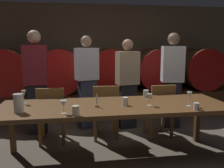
{
  "coord_description": "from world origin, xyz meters",
  "views": [
    {
      "loc": [
        -0.74,
        -2.55,
        1.49
      ],
      "look_at": [
        -0.23,
        0.78,
        0.94
      ],
      "focal_mm": 37.98,
      "sensor_mm": 36.0,
      "label": 1
    }
  ],
  "objects_px": {
    "chair_left": "(51,113)",
    "cup_center_left": "(125,101)",
    "guest_center_right": "(127,84)",
    "candle_center": "(97,103)",
    "dining_table": "(115,109)",
    "cup_far_right": "(196,106)",
    "wine_barrel_center": "(110,70)",
    "chair_right": "(160,108)",
    "pitcher": "(19,103)",
    "wine_barrel_far_right": "(199,69)",
    "wine_glass_center_left": "(63,104)",
    "wine_barrel_far_left": "(9,72)",
    "guest_center_left": "(87,82)",
    "wine_glass_far_right": "(189,96)",
    "cup_center_right": "(146,93)",
    "cup_far_left": "(76,111)",
    "guest_far_right": "(172,80)",
    "wine_barrel_right": "(155,70)",
    "guest_far_left": "(36,81)",
    "wine_glass_center_right": "(149,97)",
    "chair_center": "(106,109)",
    "wine_glass_far_left": "(24,94)",
    "wine_barrel_left": "(61,71)"
  },
  "relations": [
    {
      "from": "chair_left",
      "to": "wine_glass_center_left",
      "type": "xyz_separation_m",
      "value": [
        0.23,
        -0.98,
        0.37
      ]
    },
    {
      "from": "chair_right",
      "to": "wine_barrel_far_right",
      "type": "bearing_deg",
      "value": -137.47
    },
    {
      "from": "wine_barrel_center",
      "to": "wine_barrel_far_right",
      "type": "distance_m",
      "value": 2.1
    },
    {
      "from": "wine_glass_far_right",
      "to": "wine_glass_center_left",
      "type": "bearing_deg",
      "value": -176.29
    },
    {
      "from": "chair_left",
      "to": "cup_center_left",
      "type": "xyz_separation_m",
      "value": [
        0.98,
        -0.72,
        0.31
      ]
    },
    {
      "from": "wine_barrel_center",
      "to": "pitcher",
      "type": "height_order",
      "value": "wine_barrel_center"
    },
    {
      "from": "dining_table",
      "to": "cup_far_right",
      "type": "xyz_separation_m",
      "value": [
        0.91,
        -0.38,
        0.1
      ]
    },
    {
      "from": "wine_barrel_far_right",
      "to": "cup_far_right",
      "type": "relative_size",
      "value": 11.55
    },
    {
      "from": "wine_barrel_far_left",
      "to": "wine_barrel_right",
      "type": "relative_size",
      "value": 1.0
    },
    {
      "from": "chair_center",
      "to": "wine_glass_center_right",
      "type": "bearing_deg",
      "value": 119.08
    },
    {
      "from": "wine_barrel_center",
      "to": "guest_far_left",
      "type": "bearing_deg",
      "value": -142.51
    },
    {
      "from": "chair_left",
      "to": "cup_far_right",
      "type": "bearing_deg",
      "value": 149.11
    },
    {
      "from": "guest_far_right",
      "to": "wine_glass_far_right",
      "type": "distance_m",
      "value": 1.37
    },
    {
      "from": "wine_barrel_right",
      "to": "guest_center_right",
      "type": "height_order",
      "value": "guest_center_right"
    },
    {
      "from": "wine_barrel_left",
      "to": "wine_barrel_right",
      "type": "xyz_separation_m",
      "value": [
        2.09,
        0.0,
        0.0
      ]
    },
    {
      "from": "cup_far_right",
      "to": "wine_barrel_right",
      "type": "bearing_deg",
      "value": 81.57
    },
    {
      "from": "guest_far_left",
      "to": "candle_center",
      "type": "distance_m",
      "value": 1.53
    },
    {
      "from": "wine_barrel_far_left",
      "to": "guest_center_left",
      "type": "bearing_deg",
      "value": -30.85
    },
    {
      "from": "wine_barrel_left",
      "to": "wine_barrel_far_right",
      "type": "relative_size",
      "value": 1.0
    },
    {
      "from": "wine_barrel_far_right",
      "to": "cup_center_left",
      "type": "bearing_deg",
      "value": -134.36
    },
    {
      "from": "chair_right",
      "to": "pitcher",
      "type": "height_order",
      "value": "pitcher"
    },
    {
      "from": "wine_barrel_right",
      "to": "wine_glass_center_left",
      "type": "bearing_deg",
      "value": -127.1
    },
    {
      "from": "wine_glass_center_left",
      "to": "cup_center_left",
      "type": "distance_m",
      "value": 0.79
    },
    {
      "from": "wine_barrel_center",
      "to": "wine_glass_center_right",
      "type": "height_order",
      "value": "wine_barrel_center"
    },
    {
      "from": "chair_left",
      "to": "cup_far_left",
      "type": "relative_size",
      "value": 8.1
    },
    {
      "from": "candle_center",
      "to": "cup_far_left",
      "type": "height_order",
      "value": "candle_center"
    },
    {
      "from": "dining_table",
      "to": "guest_far_right",
      "type": "bearing_deg",
      "value": 42.13
    },
    {
      "from": "wine_glass_far_left",
      "to": "wine_glass_center_left",
      "type": "height_order",
      "value": "wine_glass_far_left"
    },
    {
      "from": "candle_center",
      "to": "cup_far_right",
      "type": "height_order",
      "value": "candle_center"
    },
    {
      "from": "wine_barrel_center",
      "to": "wine_barrel_right",
      "type": "xyz_separation_m",
      "value": [
        1.04,
        0.0,
        0.0
      ]
    },
    {
      "from": "wine_glass_center_left",
      "to": "wine_barrel_right",
      "type": "bearing_deg",
      "value": 52.9
    },
    {
      "from": "wine_barrel_right",
      "to": "cup_far_left",
      "type": "relative_size",
      "value": 8.61
    },
    {
      "from": "wine_barrel_far_left",
      "to": "wine_glass_center_left",
      "type": "height_order",
      "value": "wine_barrel_far_left"
    },
    {
      "from": "chair_center",
      "to": "wine_barrel_far_right",
      "type": "bearing_deg",
      "value": -146.53
    },
    {
      "from": "wine_glass_far_right",
      "to": "guest_far_left",
      "type": "bearing_deg",
      "value": 146.02
    },
    {
      "from": "wine_barrel_far_right",
      "to": "wine_glass_center_left",
      "type": "distance_m",
      "value": 3.92
    },
    {
      "from": "wine_barrel_left",
      "to": "dining_table",
      "type": "xyz_separation_m",
      "value": [
        0.8,
        -2.23,
        -0.26
      ]
    },
    {
      "from": "guest_center_right",
      "to": "candle_center",
      "type": "height_order",
      "value": "guest_center_right"
    },
    {
      "from": "guest_center_left",
      "to": "cup_far_right",
      "type": "height_order",
      "value": "guest_center_left"
    },
    {
      "from": "cup_far_left",
      "to": "guest_center_left",
      "type": "bearing_deg",
      "value": 83.12
    },
    {
      "from": "guest_far_left",
      "to": "wine_glass_center_right",
      "type": "height_order",
      "value": "guest_far_left"
    },
    {
      "from": "chair_center",
      "to": "wine_glass_far_left",
      "type": "height_order",
      "value": "wine_glass_far_left"
    },
    {
      "from": "wine_barrel_right",
      "to": "guest_center_left",
      "type": "relative_size",
      "value": 0.56
    },
    {
      "from": "guest_center_right",
      "to": "candle_center",
      "type": "distance_m",
      "value": 1.44
    },
    {
      "from": "wine_glass_far_right",
      "to": "cup_center_right",
      "type": "height_order",
      "value": "wine_glass_far_right"
    },
    {
      "from": "guest_center_left",
      "to": "wine_glass_far_left",
      "type": "xyz_separation_m",
      "value": [
        -0.86,
        -1.07,
        0.03
      ]
    },
    {
      "from": "wine_barrel_center",
      "to": "candle_center",
      "type": "bearing_deg",
      "value": -102.05
    },
    {
      "from": "guest_center_right",
      "to": "guest_center_left",
      "type": "bearing_deg",
      "value": -17.96
    },
    {
      "from": "guest_center_right",
      "to": "wine_glass_center_left",
      "type": "xyz_separation_m",
      "value": [
        -1.05,
        -1.51,
        0.04
      ]
    },
    {
      "from": "chair_center",
      "to": "wine_glass_far_left",
      "type": "bearing_deg",
      "value": 25.45
    }
  ]
}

